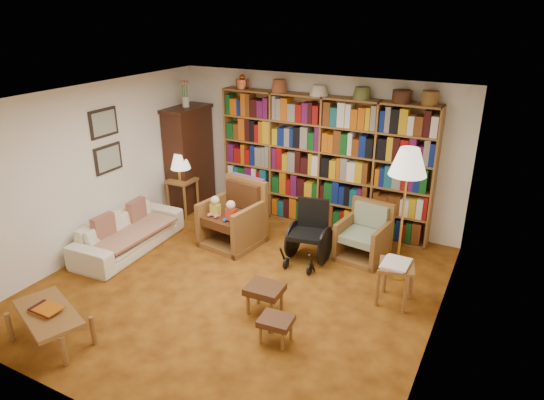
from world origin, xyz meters
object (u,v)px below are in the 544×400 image
Objects in this scene: side_table_lamp at (182,188)px; side_table_papers at (396,272)px; armchair_leather at (236,217)px; armchair_sage at (365,236)px; coffee_table at (48,315)px; floor_lamp at (408,167)px; wheelchair at (309,234)px; footstool_a at (265,291)px; sofa at (129,233)px; footstool_b at (276,322)px.

side_table_lamp is 4.23m from side_table_papers.
side_table_lamp is 0.64× the size of armchair_leather.
coffee_table is at bearing -124.46° from armchair_sage.
coffee_table is (-3.05, -3.23, -1.24)m from floor_lamp.
wheelchair is (1.27, -0.04, 0.01)m from armchair_leather.
armchair_leather is 0.55× the size of floor_lamp.
side_table_lamp is at bearing 174.66° from floor_lamp.
wheelchair is 2.08× the size of footstool_a.
armchair_sage reaches higher than coffee_table.
side_table_lamp reaches higher than coffee_table.
armchair_leather is (1.32, 1.00, 0.14)m from sofa.
floor_lamp is (2.54, 0.13, 1.18)m from armchair_leather.
armchair_sage reaches higher than side_table_lamp.
footstool_b is (3.13, -2.42, -0.24)m from side_table_lamp.
wheelchair is 0.51× the size of floor_lamp.
coffee_table is at bearing -138.72° from footstool_a.
side_table_lamp is 1.51m from armchair_leather.
footstool_b is 2.51m from coffee_table.
wheelchair is 1.63× the size of side_table_papers.
coffee_table is (-3.18, -2.56, -0.09)m from side_table_papers.
wheelchair is 1.49m from side_table_papers.
side_table_lamp is 4.13m from floor_lamp.
footstool_b is (3.03, -0.93, -0.02)m from sofa.
footstool_a is at bearing 131.01° from footstool_b.
coffee_table reaches higher than footstool_b.
footstool_a is (0.06, -1.45, -0.13)m from wheelchair.
armchair_sage is at bearing 13.95° from armchair_leather.
armchair_sage is 2.42m from footstool_b.
side_table_lamp is 3.40m from footstool_a.
side_table_lamp is 1.69× the size of footstool_b.
armchair_leather reaches higher than sofa.
armchair_sage is 1.43× the size of side_table_papers.
floor_lamp reaches higher than side_table_papers.
side_table_lamp reaches higher than footstool_b.
side_table_papers reaches higher than footstool_a.
sofa is 1.51m from side_table_lamp.
sofa is 2.00× the size of wheelchair.
sofa is at bearing -155.69° from armchair_sage.
armchair_sage is (3.28, 1.48, 0.04)m from sofa.
coffee_table is (-1.84, -1.61, 0.05)m from footstool_a.
side_table_lamp is at bearing 144.15° from footstool_a.
floor_lamp reaches higher than footstool_b.
armchair_sage is at bearing -68.78° from sofa.
armchair_sage is at bearing 148.71° from floor_lamp.
armchair_leather reaches higher than footstool_a.
armchair_leather is at bearing -177.17° from floor_lamp.
side_table_lamp is at bearing 0.74° from sofa.
wheelchair reaches higher than armchair_sage.
footstool_a is 1.17× the size of footstool_b.
side_table_lamp is 1.45× the size of footstool_a.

